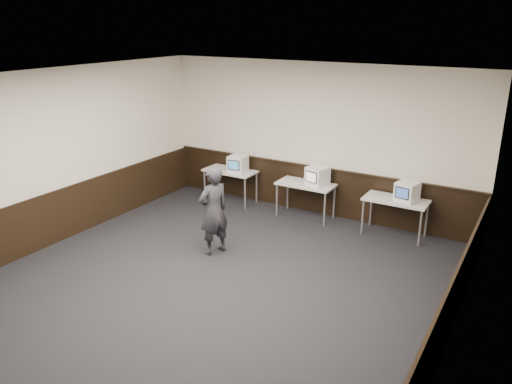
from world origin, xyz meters
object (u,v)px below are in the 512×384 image
desk_right (396,203)px  desk_left (230,173)px  emac_right (407,192)px  person (214,211)px  emac_left (238,164)px  emac_center (317,176)px  desk_center (306,187)px

desk_right → desk_left: bearing=180.0°
desk_left → emac_right: (3.99, 0.00, 0.26)m
desk_right → person: (-2.56, -2.40, 0.13)m
emac_left → emac_center: emac_center is taller
emac_center → emac_left: bearing=-163.9°
desk_left → emac_center: emac_center is taller
desk_center → emac_right: (2.09, 0.00, 0.26)m
emac_center → emac_right: size_ratio=1.05×
emac_left → person: (1.01, -2.36, -0.13)m
emac_center → person: person is taller
desk_left → emac_left: 0.35m
desk_center → desk_right: size_ratio=1.00×
desk_center → desk_right: 1.90m
desk_center → emac_center: 0.36m
desk_right → emac_right: 0.32m
emac_center → emac_right: 1.85m
desk_center → emac_center: emac_center is taller
desk_left → person: bearing=-62.6°
desk_left → emac_right: 4.00m
emac_left → person: size_ratio=0.27×
desk_center → emac_center: bearing=7.1°
desk_center → emac_left: size_ratio=2.75×
desk_left → desk_center: 1.90m
desk_left → desk_center: size_ratio=1.00×
desk_left → person: size_ratio=0.74×
desk_left → person: (1.24, -2.40, 0.13)m
desk_center → desk_right: same height
desk_center → emac_left: emac_left is taller
desk_center → emac_center: size_ratio=2.47×
desk_center → desk_left: bearing=180.0°
emac_left → emac_right: (3.76, 0.03, -0.00)m
emac_left → emac_center: size_ratio=0.90×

